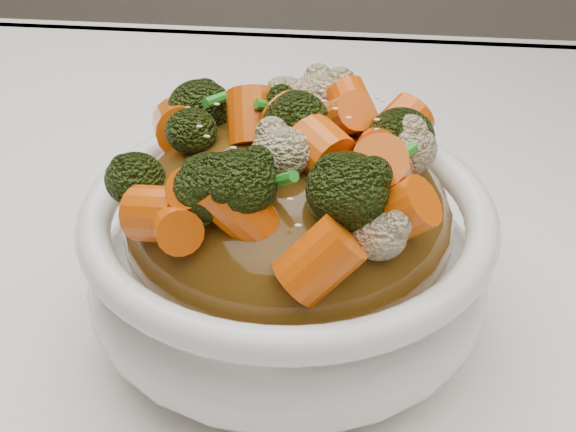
# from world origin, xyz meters

# --- Properties ---
(tablecloth) EXTENTS (1.20, 0.80, 0.04)m
(tablecloth) POSITION_xyz_m (0.00, 0.00, 0.73)
(tablecloth) COLOR white
(tablecloth) RESTS_ON dining_table
(bowl) EXTENTS (0.26, 0.26, 0.08)m
(bowl) POSITION_xyz_m (0.01, -0.01, 0.79)
(bowl) COLOR white
(bowl) RESTS_ON tablecloth
(sauce_base) EXTENTS (0.21, 0.21, 0.09)m
(sauce_base) POSITION_xyz_m (0.01, -0.01, 0.82)
(sauce_base) COLOR #57370E
(sauce_base) RESTS_ON bowl
(carrots) EXTENTS (0.21, 0.21, 0.05)m
(carrots) POSITION_xyz_m (0.01, -0.01, 0.88)
(carrots) COLOR #E35507
(carrots) RESTS_ON sauce_base
(broccoli) EXTENTS (0.21, 0.21, 0.04)m
(broccoli) POSITION_xyz_m (0.01, -0.01, 0.88)
(broccoli) COLOR black
(broccoli) RESTS_ON sauce_base
(cauliflower) EXTENTS (0.21, 0.21, 0.04)m
(cauliflower) POSITION_xyz_m (0.01, -0.01, 0.88)
(cauliflower) COLOR #C4B286
(cauliflower) RESTS_ON sauce_base
(scallions) EXTENTS (0.16, 0.16, 0.02)m
(scallions) POSITION_xyz_m (0.01, -0.01, 0.88)
(scallions) COLOR #22851E
(scallions) RESTS_ON sauce_base
(sesame_seeds) EXTENTS (0.19, 0.19, 0.01)m
(sesame_seeds) POSITION_xyz_m (0.01, -0.01, 0.88)
(sesame_seeds) COLOR beige
(sesame_seeds) RESTS_ON sauce_base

